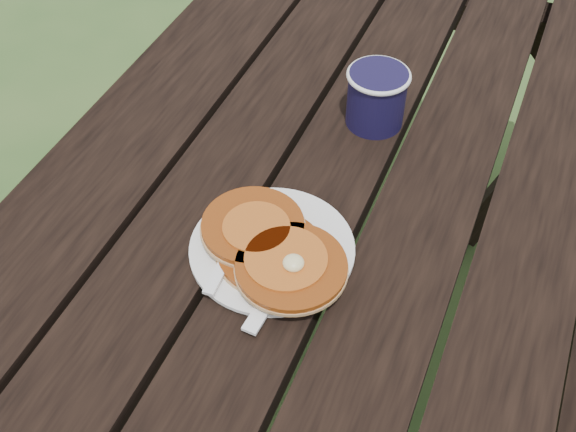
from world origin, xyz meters
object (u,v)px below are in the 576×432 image
at_px(plate, 272,249).
at_px(picnic_table, 324,313).
at_px(coffee_cup, 377,95).
at_px(pancake_stack, 273,249).

bearing_deg(plate, picnic_table, 84.36).
relative_size(plate, coffee_cup, 2.18).
relative_size(picnic_table, pancake_stack, 8.34).
height_order(picnic_table, pancake_stack, pancake_stack).
xyz_separation_m(picnic_table, plate, (-0.02, -0.19, 0.39)).
bearing_deg(plate, pancake_stack, -63.09).
distance_m(plate, coffee_cup, 0.32).
bearing_deg(coffee_cup, plate, -97.66).
bearing_deg(picnic_table, plate, -95.64).
height_order(plate, pancake_stack, pancake_stack).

